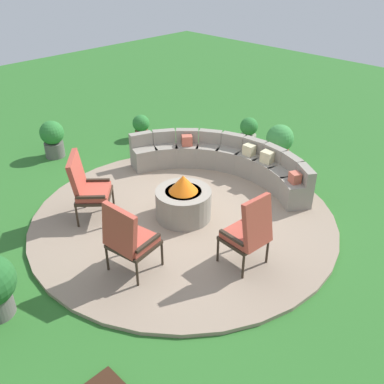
{
  "coord_description": "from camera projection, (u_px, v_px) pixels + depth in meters",
  "views": [
    {
      "loc": [
        4.38,
        -4.24,
        4.11
      ],
      "look_at": [
        0.0,
        0.2,
        0.45
      ],
      "focal_mm": 40.83,
      "sensor_mm": 36.0,
      "label": 1
    }
  ],
  "objects": [
    {
      "name": "lounge_chair_back_left",
      "position": [
        249.0,
        231.0,
        5.94
      ],
      "size": [
        0.62,
        0.57,
        1.14
      ],
      "rotation": [
        0.0,
        0.0,
        7.79
      ],
      "color": "#2D2319",
      "rests_on": "patio_circle"
    },
    {
      "name": "potted_plant_3",
      "position": [
        141.0,
        126.0,
        10.14
      ],
      "size": [
        0.39,
        0.39,
        0.57
      ],
      "color": "brown",
      "rests_on": "ground_plane"
    },
    {
      "name": "ground_plane",
      "position": [
        184.0,
        219.0,
        7.33
      ],
      "size": [
        24.0,
        24.0,
        0.0
      ],
      "primitive_type": "plane",
      "color": "#2D6B28"
    },
    {
      "name": "lounge_chair_front_right",
      "position": [
        128.0,
        238.0,
        5.83
      ],
      "size": [
        0.68,
        0.65,
        1.13
      ],
      "rotation": [
        0.0,
        0.0,
        6.44
      ],
      "color": "#2D2319",
      "rests_on": "patio_circle"
    },
    {
      "name": "lounge_chair_front_left",
      "position": [
        87.0,
        187.0,
        7.01
      ],
      "size": [
        0.81,
        0.85,
        1.15
      ],
      "rotation": [
        0.0,
        0.0,
        5.53
      ],
      "color": "#2D2319",
      "rests_on": "patio_circle"
    },
    {
      "name": "curved_stone_bench",
      "position": [
        224.0,
        161.0,
        8.44
      ],
      "size": [
        3.54,
        1.79,
        0.69
      ],
      "color": "gray",
      "rests_on": "patio_circle"
    },
    {
      "name": "potted_plant_1",
      "position": [
        53.0,
        138.0,
        9.22
      ],
      "size": [
        0.5,
        0.5,
        0.8
      ],
      "color": "#605B56",
      "rests_on": "ground_plane"
    },
    {
      "name": "fire_pit",
      "position": [
        183.0,
        201.0,
        7.15
      ],
      "size": [
        0.92,
        0.92,
        0.77
      ],
      "color": "gray",
      "rests_on": "patio_circle"
    },
    {
      "name": "potted_plant_2",
      "position": [
        249.0,
        132.0,
        9.69
      ],
      "size": [
        0.39,
        0.39,
        0.68
      ],
      "color": "#A89E8E",
      "rests_on": "ground_plane"
    },
    {
      "name": "patio_circle",
      "position": [
        184.0,
        218.0,
        7.32
      ],
      "size": [
        5.04,
        5.04,
        0.06
      ],
      "primitive_type": "cylinder",
      "color": "gray",
      "rests_on": "ground_plane"
    },
    {
      "name": "potted_plant_0",
      "position": [
        280.0,
        142.0,
        9.05
      ],
      "size": [
        0.57,
        0.57,
        0.79
      ],
      "color": "brown",
      "rests_on": "ground_plane"
    }
  ]
}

